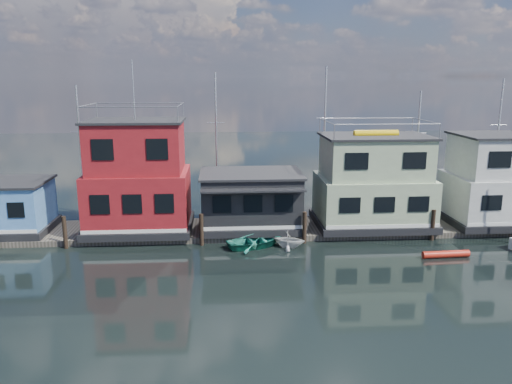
{
  "coord_description": "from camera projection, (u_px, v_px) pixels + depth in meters",
  "views": [
    {
      "loc": [
        -2.51,
        -23.07,
        11.17
      ],
      "look_at": [
        -0.13,
        12.0,
        3.0
      ],
      "focal_mm": 35.0,
      "sensor_mm": 36.0,
      "label": 1
    }
  ],
  "objects": [
    {
      "name": "red_kayak",
      "position": [
        446.0,
        254.0,
        31.46
      ],
      "size": [
        3.05,
        0.59,
        0.44
      ],
      "primitive_type": "cylinder",
      "rotation": [
        0.0,
        1.57,
        0.05
      ],
      "color": "red",
      "rests_on": "ground"
    },
    {
      "name": "ground",
      "position": [
        275.0,
        304.0,
        25.12
      ],
      "size": [
        160.0,
        160.0,
        0.0
      ],
      "primitive_type": "plane",
      "color": "black",
      "rests_on": "ground"
    },
    {
      "name": "houseboat_dark",
      "position": [
        251.0,
        200.0,
        36.18
      ],
      "size": [
        7.4,
        6.1,
        4.06
      ],
      "color": "black",
      "rests_on": "dock"
    },
    {
      "name": "houseboat_blue",
      "position": [
        3.0,
        207.0,
        35.09
      ],
      "size": [
        6.4,
        4.9,
        3.66
      ],
      "color": "black",
      "rests_on": "dock"
    },
    {
      "name": "dinghy_white",
      "position": [
        289.0,
        239.0,
        33.22
      ],
      "size": [
        2.65,
        2.47,
        1.13
      ],
      "primitive_type": "imported",
      "rotation": [
        0.0,
        0.0,
        1.23
      ],
      "color": "silver",
      "rests_on": "ground"
    },
    {
      "name": "dock",
      "position": [
        258.0,
        229.0,
        36.73
      ],
      "size": [
        48.0,
        5.0,
        0.4
      ],
      "primitive_type": "cube",
      "color": "#595147",
      "rests_on": "ground"
    },
    {
      "name": "pilings",
      "position": [
        256.0,
        229.0,
        33.79
      ],
      "size": [
        42.28,
        0.28,
        2.2
      ],
      "color": "#2D2116",
      "rests_on": "ground"
    },
    {
      "name": "houseboat_green",
      "position": [
        373.0,
        183.0,
        36.54
      ],
      "size": [
        8.4,
        5.9,
        7.03
      ],
      "color": "black",
      "rests_on": "dock"
    },
    {
      "name": "houseboat_red",
      "position": [
        138.0,
        179.0,
        35.29
      ],
      "size": [
        7.4,
        5.9,
        11.86
      ],
      "color": "black",
      "rests_on": "dock"
    },
    {
      "name": "background_masts",
      "position": [
        309.0,
        145.0,
        41.67
      ],
      "size": [
        36.4,
        0.16,
        12.0
      ],
      "color": "silver",
      "rests_on": "ground"
    },
    {
      "name": "houseboat_white",
      "position": [
        505.0,
        181.0,
        37.2
      ],
      "size": [
        8.4,
        5.9,
        6.66
      ],
      "color": "black",
      "rests_on": "dock"
    },
    {
      "name": "dinghy_teal",
      "position": [
        255.0,
        241.0,
        33.39
      ],
      "size": [
        4.48,
        3.8,
        0.79
      ],
      "primitive_type": "imported",
      "rotation": [
        0.0,
        0.0,
        1.9
      ],
      "color": "#23816E",
      "rests_on": "ground"
    }
  ]
}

